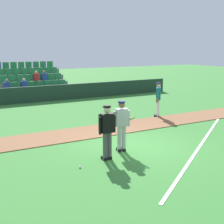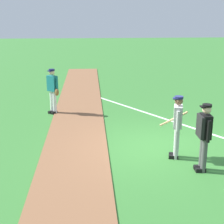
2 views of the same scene
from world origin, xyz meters
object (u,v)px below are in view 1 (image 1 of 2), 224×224
Objects in this scene: runner_teal_jersey at (158,98)px; baseball at (80,167)px; umpire_home_plate at (107,129)px; batter_grey_jersey at (122,124)px.

runner_teal_jersey is 23.78× the size of baseball.
umpire_home_plate is 1.00× the size of runner_teal_jersey.
umpire_home_plate is 23.78× the size of baseball.
baseball is (-1.05, -0.24, -0.96)m from umpire_home_plate.
runner_teal_jersey is 7.83m from baseball.
umpire_home_plate is at bearing -150.72° from batter_grey_jersey.
batter_grey_jersey is at bearing -139.80° from runner_teal_jersey.
umpire_home_plate is 6.80m from runner_teal_jersey.
baseball is (-6.35, -4.49, -0.93)m from runner_teal_jersey.
runner_teal_jersey is (4.48, 3.78, -0.01)m from batter_grey_jersey.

